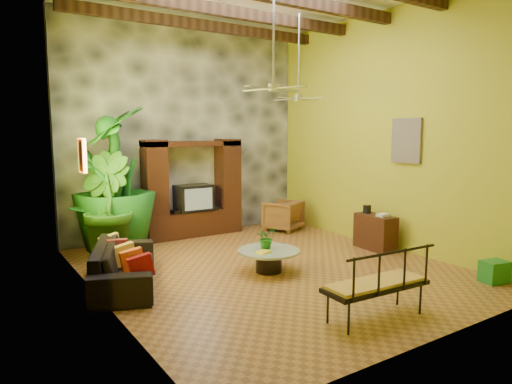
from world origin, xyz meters
TOP-DOWN VIEW (x-y plane):
  - ground at (0.00, 0.00)m, footprint 7.00×7.00m
  - back_wall at (0.00, 3.50)m, footprint 6.00×0.02m
  - left_wall at (-3.00, 0.00)m, footprint 0.02×7.00m
  - right_wall at (3.00, 0.00)m, footprint 0.02×7.00m
  - stone_accent_wall at (0.00, 3.44)m, footprint 5.98×0.10m
  - entertainment_center at (0.00, 3.14)m, footprint 2.40×0.55m
  - ceiling_fan_front at (-0.20, -0.40)m, footprint 1.28×1.28m
  - ceiling_fan_back at (1.60, 1.20)m, footprint 1.28×1.28m
  - wall_art_mask at (-2.96, 1.00)m, footprint 0.06×0.32m
  - wall_art_painting at (2.96, -0.60)m, footprint 0.06×0.70m
  - sofa at (-2.49, 0.54)m, footprint 1.68×2.50m
  - wicker_armchair at (2.15, 2.45)m, footprint 1.09×1.10m
  - tall_plant_a at (-2.29, 2.73)m, footprint 1.38×1.41m
  - tall_plant_b at (-2.29, 2.30)m, footprint 1.14×1.32m
  - tall_plant_c at (-1.94, 2.86)m, footprint 1.98×1.98m
  - coffee_table at (-0.14, -0.20)m, footprint 1.10×1.10m
  - centerpiece_plant at (-0.11, -0.07)m, footprint 0.41×0.38m
  - yellow_tray at (-0.33, -0.31)m, footprint 0.30×0.25m
  - iron_bench at (-0.14, -2.74)m, footprint 1.53×0.63m
  - side_console at (2.65, -0.15)m, footprint 0.49×0.95m
  - green_bin at (2.65, -2.73)m, footprint 0.47×0.39m

SIDE VIEW (x-z plane):
  - ground at x=0.00m, z-range 0.00..0.00m
  - green_bin at x=2.65m, z-range 0.00..0.36m
  - coffee_table at x=-0.14m, z-range 0.06..0.46m
  - sofa at x=-2.49m, z-range 0.00..0.68m
  - side_console at x=2.65m, z-range 0.00..0.74m
  - wicker_armchair at x=2.15m, z-range 0.00..0.76m
  - yellow_tray at x=-0.33m, z-range 0.40..0.43m
  - iron_bench at x=-0.14m, z-range 0.25..0.82m
  - centerpiece_plant at x=-0.11m, z-range 0.40..0.79m
  - entertainment_center at x=0.00m, z-range -0.18..2.12m
  - tall_plant_b at x=-2.29m, z-range 0.00..2.11m
  - tall_plant_a at x=-2.29m, z-range 0.00..2.24m
  - tall_plant_c at x=-1.94m, z-range 0.00..3.00m
  - wall_art_mask at x=-2.96m, z-range 1.83..2.38m
  - wall_art_painting at x=2.96m, z-range 1.85..2.75m
  - back_wall at x=0.00m, z-range 0.00..5.00m
  - left_wall at x=-3.00m, z-range 0.00..5.00m
  - right_wall at x=3.00m, z-range 0.00..5.00m
  - stone_accent_wall at x=0.00m, z-range 0.01..4.99m
  - ceiling_fan_front at x=-0.20m, z-range 2.47..4.33m
  - ceiling_fan_back at x=1.60m, z-range 2.47..4.33m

